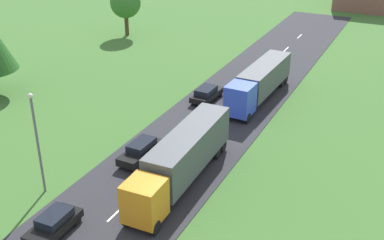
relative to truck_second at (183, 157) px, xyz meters
The scene contains 7 objects.
truck_second is the anchor object (origin of this frame).
truck_third 17.69m from the truck_second, 90.03° to the left, with size 2.86×13.09×3.48m.
car_third 10.35m from the truck_second, 117.14° to the right, with size 1.93×4.11×1.44m.
car_fourth 5.05m from the truck_second, 162.47° to the left, with size 1.82×4.60×1.54m.
car_fifth 15.78m from the truck_second, 107.94° to the left, with size 2.04×4.53×1.46m.
lamppost_second 10.53m from the truck_second, 146.80° to the right, with size 0.36×0.36×7.88m.
tree_elm 41.55m from the truck_second, 128.89° to the left, with size 4.54×4.54×7.19m.
Camera 1 is at (16.76, 8.33, 20.49)m, focal length 45.34 mm.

